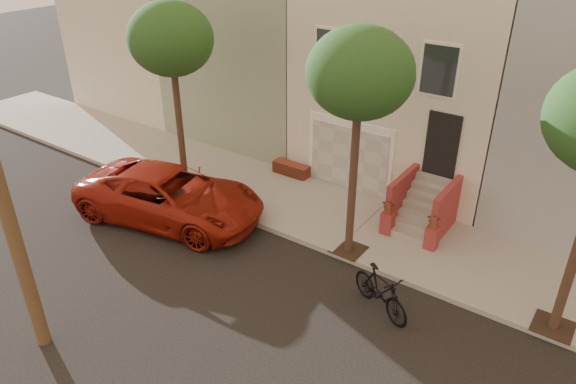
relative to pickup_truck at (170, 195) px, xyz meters
The scene contains 7 objects.
ground 5.23m from the pickup_truck, 27.25° to the right, with size 90.00×90.00×0.00m, color black.
sidewalk 5.53m from the pickup_truck, 33.02° to the left, with size 40.00×3.70×0.15m, color #9B988D.
house_row 10.34m from the pickup_truck, 62.50° to the left, with size 33.10×11.70×7.00m.
tree_left 4.77m from the pickup_truck, 120.60° to the left, with size 2.70×2.57×6.30m.
tree_mid 7.29m from the pickup_truck, 15.35° to the left, with size 2.70×2.57×6.30m.
pickup_truck is the anchor object (origin of this frame).
motorcycle 7.42m from the pickup_truck, ahead, with size 0.56×1.98×1.19m, color black.
Camera 1 is at (6.82, -7.36, 8.84)m, focal length 32.92 mm.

